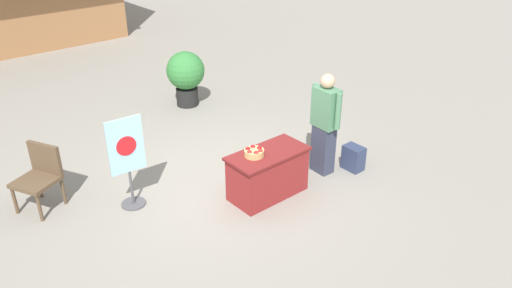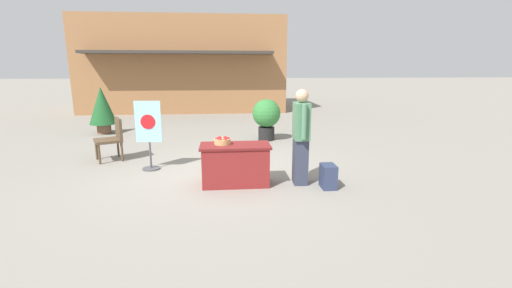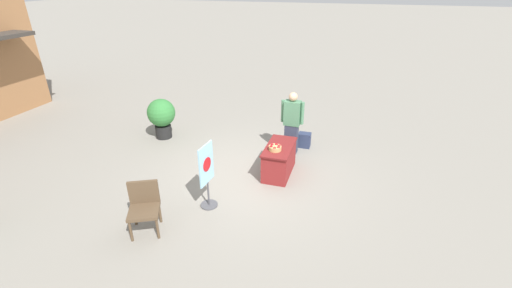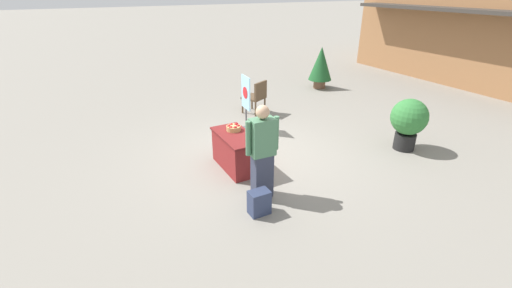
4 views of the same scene
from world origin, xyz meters
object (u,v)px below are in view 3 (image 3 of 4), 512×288
Objects in this scene: display_table at (279,160)px; apple_basket at (275,148)px; patio_chair at (144,204)px; poster_board at (207,174)px; backpack at (304,140)px; potted_plant_near_right at (162,115)px; person_visitor at (292,123)px.

apple_basket reaches higher than display_table.
apple_basket is at bearing 116.74° from patio_chair.
poster_board reaches higher than apple_basket.
potted_plant_near_right is at bearing 98.04° from backpack.
potted_plant_near_right is (-0.58, 4.13, 0.49)m from backpack.
display_table is 1.65m from backpack.
person_visitor is 4.06× the size of backpack.
person_visitor is (1.39, -0.10, 0.08)m from apple_basket.
potted_plant_near_right is at bearing -179.93° from patio_chair.
poster_board is 1.48× the size of patio_chair.
poster_board is at bearing 113.56° from patio_chair.
backpack is at bearing 148.42° from person_visitor.
patio_chair is at bearing 143.02° from apple_basket.
apple_basket is 0.31× the size of patio_chair.
potted_plant_near_right is at bearing 74.83° from display_table.
patio_chair reaches higher than display_table.
display_table is at bearing -105.17° from potted_plant_near_right.
person_visitor reaches higher than apple_basket.
patio_chair is 4.18m from potted_plant_near_right.
patio_chair is (-2.49, 1.87, -0.25)m from apple_basket.
patio_chair reaches higher than apple_basket.
potted_plant_near_right reaches higher than backpack.
display_table is 1.27m from person_visitor.
potted_plant_near_right is (1.03, 3.78, 0.33)m from display_table.
backpack is (1.61, -0.35, -0.16)m from display_table.
potted_plant_near_right is at bearing 139.27° from poster_board.
backpack is 0.44× the size of patio_chair.
display_table is 4.24× the size of apple_basket.
backpack is (1.83, -0.40, -0.59)m from apple_basket.
person_visitor reaches higher than potted_plant_near_right.
person_visitor reaches higher than display_table.
potted_plant_near_right reaches higher than display_table.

